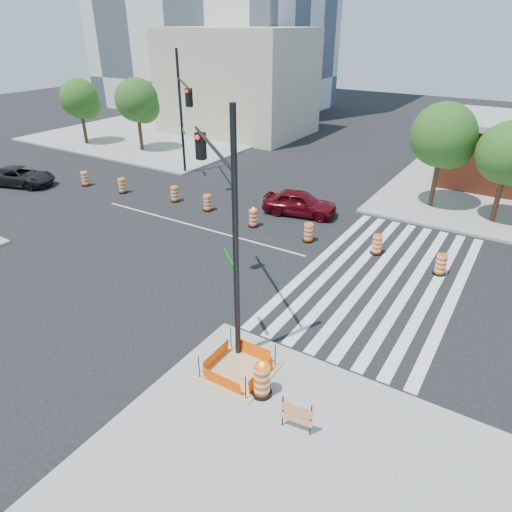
{
  "coord_description": "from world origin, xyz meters",
  "views": [
    {
      "loc": [
        15.74,
        -18.59,
        10.57
      ],
      "look_at": [
        6.32,
        -3.6,
        1.4
      ],
      "focal_mm": 32.0,
      "sensor_mm": 36.0,
      "label": 1
    }
  ],
  "objects_px": {
    "red_coupe": "(300,203)",
    "signal_pole_nw": "(183,105)",
    "signal_pole_se": "(222,201)",
    "dark_suv": "(21,176)"
  },
  "relations": [
    {
      "from": "red_coupe",
      "to": "signal_pole_nw",
      "type": "height_order",
      "value": "signal_pole_nw"
    },
    {
      "from": "signal_pole_nw",
      "to": "dark_suv",
      "type": "bearing_deg",
      "value": -98.68
    },
    {
      "from": "signal_pole_se",
      "to": "dark_suv",
      "type": "bearing_deg",
      "value": 25.82
    },
    {
      "from": "red_coupe",
      "to": "signal_pole_nw",
      "type": "bearing_deg",
      "value": 68.51
    },
    {
      "from": "dark_suv",
      "to": "signal_pole_nw",
      "type": "bearing_deg",
      "value": -69.3
    },
    {
      "from": "signal_pole_se",
      "to": "red_coupe",
      "type": "bearing_deg",
      "value": -34.71
    },
    {
      "from": "red_coupe",
      "to": "signal_pole_nw",
      "type": "xyz_separation_m",
      "value": [
        -10.16,
        1.69,
        4.58
      ]
    },
    {
      "from": "dark_suv",
      "to": "signal_pole_nw",
      "type": "relative_size",
      "value": 0.55
    },
    {
      "from": "red_coupe",
      "to": "dark_suv",
      "type": "bearing_deg",
      "value": 94.1
    },
    {
      "from": "red_coupe",
      "to": "dark_suv",
      "type": "xyz_separation_m",
      "value": [
        -19.44,
        -5.63,
        -0.1
      ]
    }
  ]
}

